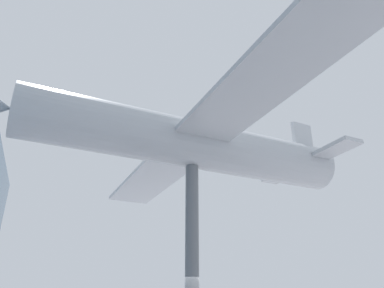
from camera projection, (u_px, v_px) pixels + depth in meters
support_pylon_central at (192, 253)px, 13.51m from camera, size 0.51×0.51×6.67m
suspended_airplane at (185, 142)px, 15.18m from camera, size 18.54×15.32×3.22m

